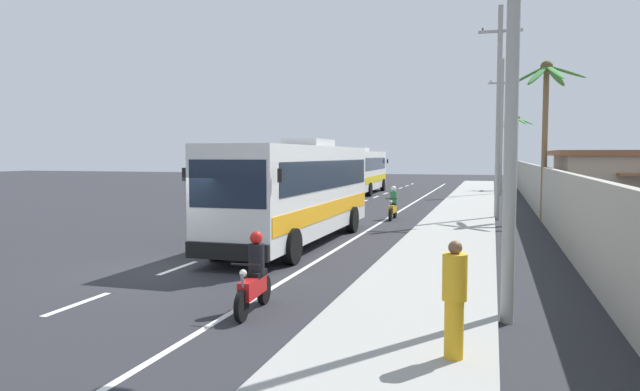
% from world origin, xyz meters
% --- Properties ---
extents(ground_plane, '(160.00, 160.00, 0.00)m').
position_xyz_m(ground_plane, '(0.00, 0.00, 0.00)').
color(ground_plane, '#28282D').
extents(sidewalk_kerb, '(3.20, 90.00, 0.14)m').
position_xyz_m(sidewalk_kerb, '(6.80, 10.00, 0.07)').
color(sidewalk_kerb, '#999993').
rests_on(sidewalk_kerb, ground).
extents(lane_markings, '(3.51, 71.00, 0.01)m').
position_xyz_m(lane_markings, '(2.12, 14.75, 0.00)').
color(lane_markings, white).
rests_on(lane_markings, ground).
extents(boundary_wall, '(0.24, 60.00, 2.54)m').
position_xyz_m(boundary_wall, '(10.60, 14.00, 1.27)').
color(boundary_wall, '#9E998E').
rests_on(boundary_wall, ground).
extents(coach_bus_foreground, '(2.88, 11.20, 3.69)m').
position_xyz_m(coach_bus_foreground, '(1.68, 5.47, 1.92)').
color(coach_bus_foreground, silver).
rests_on(coach_bus_foreground, ground).
extents(coach_bus_far_lane, '(3.12, 10.77, 3.66)m').
position_xyz_m(coach_bus_far_lane, '(-1.88, 31.97, 1.90)').
color(coach_bus_far_lane, white).
rests_on(coach_bus_far_lane, ground).
extents(motorcycle_beside_bus, '(0.56, 1.96, 1.61)m').
position_xyz_m(motorcycle_beside_bus, '(3.68, 13.90, 0.66)').
color(motorcycle_beside_bus, black).
rests_on(motorcycle_beside_bus, ground).
extents(motorcycle_trailing, '(0.56, 1.96, 1.59)m').
position_xyz_m(motorcycle_trailing, '(3.77, -3.33, 0.65)').
color(motorcycle_trailing, black).
rests_on(motorcycle_trailing, ground).
extents(pedestrian_near_kerb, '(0.36, 0.36, 1.73)m').
position_xyz_m(pedestrian_near_kerb, '(7.76, -5.32, 1.05)').
color(pedestrian_near_kerb, gold).
rests_on(pedestrian_near_kerb, sidewalk_kerb).
extents(utility_pole_nearest, '(3.08, 0.24, 10.08)m').
position_xyz_m(utility_pole_nearest, '(8.51, -2.70, 5.33)').
color(utility_pole_nearest, '#9E9E99').
rests_on(utility_pole_nearest, ground).
extents(utility_pole_mid, '(2.01, 0.24, 10.11)m').
position_xyz_m(utility_pole_mid, '(8.47, 15.17, 5.25)').
color(utility_pole_mid, '#9E9E99').
rests_on(utility_pole_mid, ground).
extents(utility_pole_far, '(2.10, 0.24, 10.42)m').
position_xyz_m(utility_pole_far, '(8.83, 33.04, 5.38)').
color(utility_pole_far, '#9E9E99').
rests_on(utility_pole_far, ground).
extents(palm_nearest, '(3.51, 3.35, 7.44)m').
position_xyz_m(palm_nearest, '(10.55, 15.13, 5.51)').
color(palm_nearest, brown).
rests_on(palm_nearest, ground).
extents(palm_second, '(2.78, 2.82, 6.52)m').
position_xyz_m(palm_second, '(10.18, 39.43, 4.85)').
color(palm_second, brown).
rests_on(palm_second, ground).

